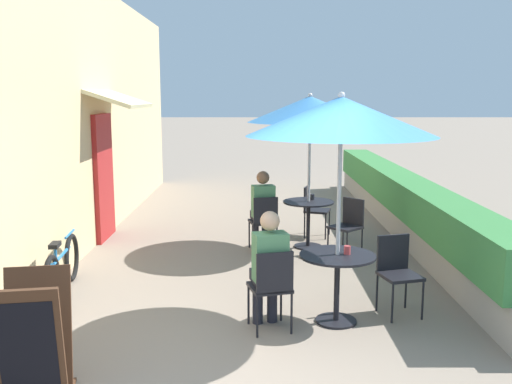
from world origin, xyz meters
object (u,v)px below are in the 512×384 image
Objects in this scene: coffee_cup_near at (348,250)px; seated_patron_mid_left at (263,207)px; cafe_chair_near_left at (398,268)px; cafe_chair_near_right at (273,284)px; cafe_chair_mid_right at (350,222)px; coffee_cup_mid at (313,197)px; cafe_chair_mid_back at (314,207)px; menu_board at (35,339)px; patio_table_mid at (309,213)px; patio_umbrella_mid at (311,109)px; patio_table_near at (338,272)px; seated_patron_near_right at (270,264)px; bicycle_leaning at (63,268)px; patio_umbrella_near at (342,117)px; cafe_chair_mid_left at (265,219)px.

seated_patron_mid_left is (-0.86, 2.92, -0.10)m from coffee_cup_near.
cafe_chair_near_left is 0.70× the size of seated_patron_mid_left.
cafe_chair_near_right and cafe_chair_mid_right have the same top height.
cafe_chair_mid_right is 9.67× the size of coffee_cup_mid.
seated_patron_mid_left is at bearing -161.02° from coffee_cup_mid.
menu_board is at bearing -9.95° from cafe_chair_mid_back.
patio_table_mid is 0.33× the size of patio_umbrella_mid.
seated_patron_near_right is (-0.73, -0.15, 0.14)m from patio_table_near.
seated_patron_mid_left is (-0.73, -0.13, 0.14)m from patio_table_mid.
coffee_cup_near is (0.80, 0.28, 0.28)m from cafe_chair_near_right.
bicycle_leaning is at bearing -144.65° from coffee_cup_mid.
coffee_cup_mid is 0.06× the size of bicycle_leaning.
seated_patron_near_right reaches higher than coffee_cup_mid.
patio_umbrella_near is at bearing 125.43° from cafe_chair_mid_right.
menu_board reaches higher than cafe_chair_mid_right.
cafe_chair_near_right is at bearing -101.43° from patio_umbrella_mid.
cafe_chair_mid_back is at bearing 35.87° from cafe_chair_mid_left.
cafe_chair_near_right is 0.70× the size of seated_patron_near_right.
seated_patron_mid_left is 1.44× the size of cafe_chair_mid_right.
cafe_chair_mid_back is at bearing 88.20° from patio_table_near.
cafe_chair_near_left reaches higher than coffee_cup_near.
patio_table_near reaches higher than bicycle_leaning.
patio_umbrella_near is 3.38m from seated_patron_mid_left.
seated_patron_mid_left is (-0.73, -0.13, -1.50)m from patio_umbrella_mid.
cafe_chair_mid_back is (0.82, 4.06, 0.00)m from cafe_chair_near_right.
patio_table_near is 3.35m from bicycle_leaning.
cafe_chair_near_left and cafe_chair_near_right have the same top height.
coffee_cup_near reaches higher than patio_table_near.
cafe_chair_mid_left is (-0.84, 2.81, -0.28)m from coffee_cup_near.
patio_umbrella_near is at bearing -2.72° from seated_patron_near_right.
seated_patron_mid_left is at bearing 90.00° from cafe_chair_mid_left.
patio_table_mid is 0.80× the size of menu_board.
coffee_cup_mid is (0.81, 0.28, 0.10)m from seated_patron_mid_left.
bicycle_leaning is (-2.46, -2.04, -0.36)m from seated_patron_mid_left.
cafe_chair_near_left is at bearing -75.46° from patio_table_mid.
seated_patron_near_right is 0.51× the size of patio_umbrella_mid.
cafe_chair_mid_back is at bearing -95.36° from cafe_chair_near_left.
patio_umbrella_near is at bearing -89.49° from patio_umbrella_mid.
menu_board reaches higher than coffee_cup_near.
cafe_chair_mid_left is 1.29m from cafe_chair_mid_right.
cafe_chair_mid_left is at bearing -90.00° from seated_patron_mid_left.
patio_table_near is at bearing -20.68° from bicycle_leaning.
bicycle_leaning is at bearing -23.80° from cafe_chair_near_left.
coffee_cup_near is 2.94m from cafe_chair_mid_left.
cafe_chair_near_left and cafe_chair_mid_back have the same top height.
coffee_cup_mid is (0.75, 3.47, 0.28)m from cafe_chair_near_right.
menu_board is at bearing 13.97° from cafe_chair_near_left.
seated_patron_mid_left is 1.24× the size of menu_board.
coffee_cup_mid is at bearing 13.48° from cafe_chair_mid_left.
cafe_chair_mid_back reaches higher than coffee_cup_mid.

